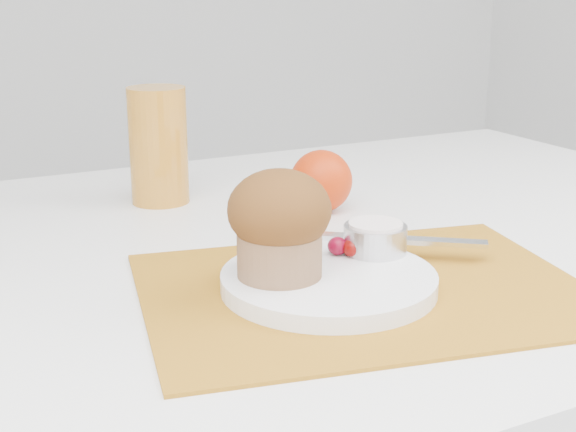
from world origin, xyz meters
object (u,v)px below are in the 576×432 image
orange (321,181)px  muffin (279,222)px  plate (329,281)px  juice_glass (158,146)px

orange → muffin: size_ratio=0.78×
plate → orange: orange is taller
plate → juice_glass: juice_glass is taller
orange → muffin: muffin is taller
orange → juice_glass: juice_glass is taller
juice_glass → orange: bearing=-38.4°
plate → orange: 0.26m
orange → plate: bearing=-117.6°
juice_glass → muffin: size_ratio=1.50×
muffin → orange: bearing=53.0°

